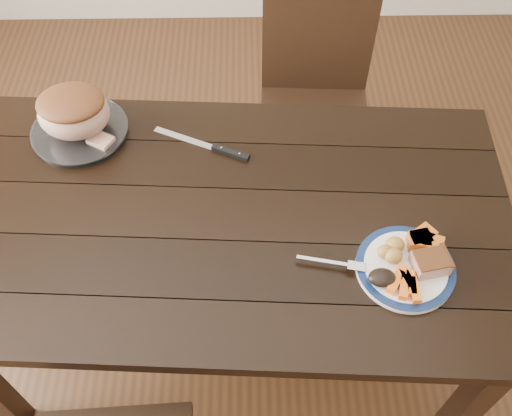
{
  "coord_description": "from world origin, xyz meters",
  "views": [
    {
      "loc": [
        0.06,
        -0.94,
        2.03
      ],
      "look_at": [
        0.08,
        -0.02,
        0.8
      ],
      "focal_mm": 40.0,
      "sensor_mm": 36.0,
      "label": 1
    }
  ],
  "objects_px": {
    "serving_platter": "(80,132)",
    "carving_knife": "(219,149)",
    "chair_far": "(315,94)",
    "dinner_plate": "(405,268)",
    "fork": "(336,263)",
    "dining_table": "(229,232)",
    "pork_slice": "(430,263)",
    "roast_joint": "(74,113)"
  },
  "relations": [
    {
      "from": "dinner_plate",
      "to": "pork_slice",
      "type": "bearing_deg",
      "value": -4.76
    },
    {
      "from": "dinner_plate",
      "to": "serving_platter",
      "type": "height_order",
      "value": "serving_platter"
    },
    {
      "from": "roast_joint",
      "to": "carving_knife",
      "type": "bearing_deg",
      "value": -10.16
    },
    {
      "from": "serving_platter",
      "to": "pork_slice",
      "type": "xyz_separation_m",
      "value": [
        0.98,
        -0.51,
        0.03
      ]
    },
    {
      "from": "dinner_plate",
      "to": "fork",
      "type": "height_order",
      "value": "fork"
    },
    {
      "from": "dinner_plate",
      "to": "carving_knife",
      "type": "xyz_separation_m",
      "value": [
        -0.49,
        0.43,
        -0.0
      ]
    },
    {
      "from": "chair_far",
      "to": "dinner_plate",
      "type": "bearing_deg",
      "value": 101.64
    },
    {
      "from": "roast_joint",
      "to": "carving_knife",
      "type": "relative_size",
      "value": 0.72
    },
    {
      "from": "dining_table",
      "to": "fork",
      "type": "distance_m",
      "value": 0.35
    },
    {
      "from": "roast_joint",
      "to": "dining_table",
      "type": "bearing_deg",
      "value": -34.58
    },
    {
      "from": "dining_table",
      "to": "dinner_plate",
      "type": "xyz_separation_m",
      "value": [
        0.46,
        -0.19,
        0.1
      ]
    },
    {
      "from": "chair_far",
      "to": "fork",
      "type": "height_order",
      "value": "chair_far"
    },
    {
      "from": "pork_slice",
      "to": "serving_platter",
      "type": "bearing_deg",
      "value": 152.42
    },
    {
      "from": "chair_far",
      "to": "carving_knife",
      "type": "relative_size",
      "value": 3.11
    },
    {
      "from": "dining_table",
      "to": "fork",
      "type": "height_order",
      "value": "fork"
    },
    {
      "from": "chair_far",
      "to": "roast_joint",
      "type": "relative_size",
      "value": 4.33
    },
    {
      "from": "pork_slice",
      "to": "roast_joint",
      "type": "height_order",
      "value": "roast_joint"
    },
    {
      "from": "pork_slice",
      "to": "carving_knife",
      "type": "height_order",
      "value": "pork_slice"
    },
    {
      "from": "dinner_plate",
      "to": "serving_platter",
      "type": "distance_m",
      "value": 1.05
    },
    {
      "from": "chair_far",
      "to": "pork_slice",
      "type": "xyz_separation_m",
      "value": [
        0.2,
        -0.93,
        0.27
      ]
    },
    {
      "from": "fork",
      "to": "roast_joint",
      "type": "relative_size",
      "value": 0.83
    },
    {
      "from": "pork_slice",
      "to": "dining_table",
      "type": "bearing_deg",
      "value": 159.45
    },
    {
      "from": "serving_platter",
      "to": "roast_joint",
      "type": "bearing_deg",
      "value": 0.0
    },
    {
      "from": "serving_platter",
      "to": "carving_knife",
      "type": "relative_size",
      "value": 0.97
    },
    {
      "from": "dinner_plate",
      "to": "dining_table",
      "type": "bearing_deg",
      "value": 157.68
    },
    {
      "from": "dinner_plate",
      "to": "serving_platter",
      "type": "xyz_separation_m",
      "value": [
        -0.92,
        0.51,
        0.0
      ]
    },
    {
      "from": "dining_table",
      "to": "serving_platter",
      "type": "height_order",
      "value": "serving_platter"
    },
    {
      "from": "chair_far",
      "to": "roast_joint",
      "type": "bearing_deg",
      "value": 31.33
    },
    {
      "from": "dining_table",
      "to": "chair_far",
      "type": "bearing_deg",
      "value": 66.35
    },
    {
      "from": "dining_table",
      "to": "pork_slice",
      "type": "bearing_deg",
      "value": -20.55
    },
    {
      "from": "fork",
      "to": "pork_slice",
      "type": "bearing_deg",
      "value": 7.7
    },
    {
      "from": "carving_knife",
      "to": "serving_platter",
      "type": "bearing_deg",
      "value": -165.4
    },
    {
      "from": "dinner_plate",
      "to": "serving_platter",
      "type": "relative_size",
      "value": 0.88
    },
    {
      "from": "dinner_plate",
      "to": "roast_joint",
      "type": "distance_m",
      "value": 1.06
    },
    {
      "from": "fork",
      "to": "roast_joint",
      "type": "height_order",
      "value": "roast_joint"
    },
    {
      "from": "carving_knife",
      "to": "fork",
      "type": "bearing_deg",
      "value": -28.48
    },
    {
      "from": "chair_far",
      "to": "roast_joint",
      "type": "height_order",
      "value": "chair_far"
    },
    {
      "from": "serving_platter",
      "to": "fork",
      "type": "height_order",
      "value": "fork"
    },
    {
      "from": "pork_slice",
      "to": "roast_joint",
      "type": "xyz_separation_m",
      "value": [
        -0.98,
        0.51,
        0.05
      ]
    },
    {
      "from": "serving_platter",
      "to": "carving_knife",
      "type": "xyz_separation_m",
      "value": [
        0.43,
        -0.08,
        -0.0
      ]
    },
    {
      "from": "dinner_plate",
      "to": "roast_joint",
      "type": "bearing_deg",
      "value": 151.22
    },
    {
      "from": "chair_far",
      "to": "serving_platter",
      "type": "height_order",
      "value": "chair_far"
    }
  ]
}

